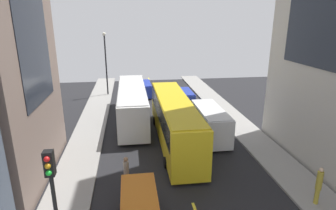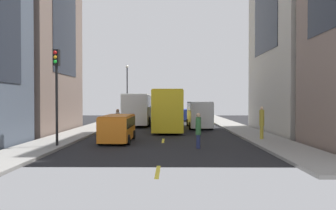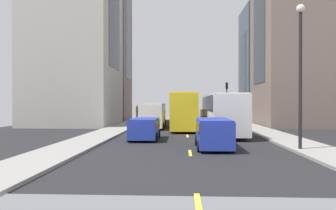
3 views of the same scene
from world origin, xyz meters
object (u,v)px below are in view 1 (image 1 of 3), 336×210
(delivery_van_white, at_px, (210,121))
(car_blue_2, at_px, (144,88))
(streetcar_yellow, at_px, (174,117))
(car_orange_1, at_px, (140,209))
(traffic_light_near_corner, at_px, (53,194))
(pedestrian_crossing_near, at_px, (126,171))
(pedestrian_crossing_mid, at_px, (319,185))
(city_bus_white, at_px, (132,101))
(car_blue_0, at_px, (184,96))

(delivery_van_white, distance_m, car_blue_2, 14.94)
(streetcar_yellow, relative_size, car_orange_1, 3.07)
(delivery_van_white, height_order, traffic_light_near_corner, traffic_light_near_corner)
(streetcar_yellow, height_order, car_orange_1, streetcar_yellow)
(streetcar_yellow, relative_size, pedestrian_crossing_near, 6.37)
(pedestrian_crossing_mid, bearing_deg, traffic_light_near_corner, -31.67)
(pedestrian_crossing_mid, bearing_deg, streetcar_yellow, -100.29)
(city_bus_white, xyz_separation_m, pedestrian_crossing_near, (-0.58, -11.49, -0.91))
(car_blue_2, height_order, pedestrian_crossing_near, pedestrian_crossing_near)
(pedestrian_crossing_mid, height_order, traffic_light_near_corner, traffic_light_near_corner)
(car_blue_2, distance_m, traffic_light_near_corner, 27.09)
(car_blue_2, xyz_separation_m, pedestrian_crossing_near, (-2.17, -20.57, 0.09))
(car_orange_1, distance_m, traffic_light_near_corner, 4.90)
(traffic_light_near_corner, bearing_deg, streetcar_yellow, 62.77)
(delivery_van_white, height_order, car_orange_1, delivery_van_white)
(city_bus_white, height_order, pedestrian_crossing_mid, city_bus_white)
(car_blue_0, bearing_deg, pedestrian_crossing_near, -112.10)
(pedestrian_crossing_near, bearing_deg, car_orange_1, 19.66)
(car_blue_2, bearing_deg, traffic_light_near_corner, -99.67)
(car_blue_0, relative_size, pedestrian_crossing_near, 2.00)
(car_blue_0, height_order, pedestrian_crossing_mid, pedestrian_crossing_mid)
(delivery_van_white, relative_size, pedestrian_crossing_near, 2.90)
(pedestrian_crossing_mid, relative_size, traffic_light_near_corner, 0.40)
(delivery_van_white, height_order, car_blue_2, delivery_van_white)
(streetcar_yellow, height_order, traffic_light_near_corner, traffic_light_near_corner)
(car_blue_2, bearing_deg, car_blue_0, -42.36)
(car_blue_0, distance_m, pedestrian_crossing_mid, 19.85)
(streetcar_yellow, xyz_separation_m, car_blue_0, (2.85, 10.42, -1.22))
(traffic_light_near_corner, bearing_deg, car_orange_1, 40.70)
(city_bus_white, height_order, traffic_light_near_corner, traffic_light_near_corner)
(car_orange_1, height_order, pedestrian_crossing_near, pedestrian_crossing_near)
(city_bus_white, bearing_deg, pedestrian_crossing_near, -92.89)
(car_orange_1, bearing_deg, streetcar_yellow, 71.30)
(city_bus_white, bearing_deg, traffic_light_near_corner, -99.53)
(car_orange_1, relative_size, car_blue_2, 0.99)
(car_orange_1, height_order, car_blue_2, car_orange_1)
(pedestrian_crossing_mid, bearing_deg, car_blue_2, -116.22)
(car_blue_2, bearing_deg, pedestrian_crossing_mid, -71.51)
(delivery_van_white, relative_size, car_blue_2, 1.38)
(city_bus_white, bearing_deg, pedestrian_crossing_mid, -56.90)
(city_bus_white, xyz_separation_m, car_blue_2, (1.59, 9.08, -1.00))
(car_blue_2, bearing_deg, streetcar_yellow, -83.50)
(pedestrian_crossing_near, height_order, pedestrian_crossing_mid, pedestrian_crossing_mid)
(car_orange_1, bearing_deg, city_bus_white, 90.21)
(streetcar_yellow, bearing_deg, pedestrian_crossing_near, -122.38)
(streetcar_yellow, distance_m, traffic_light_near_corner, 13.63)
(pedestrian_crossing_near, distance_m, traffic_light_near_corner, 7.02)
(streetcar_yellow, bearing_deg, car_orange_1, -108.70)
(car_blue_0, relative_size, traffic_light_near_corner, 0.75)
(car_blue_2, bearing_deg, city_bus_white, -99.96)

